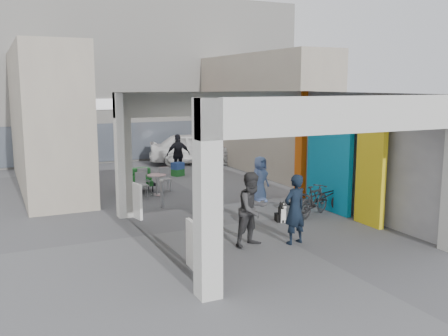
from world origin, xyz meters
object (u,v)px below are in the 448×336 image
man_back_turned (252,209)px  white_van (195,148)px  man_with_dog (295,209)px  border_collie (281,214)px  produce_stand (137,183)px  man_elderly (260,179)px  bicycle_front (322,197)px  bicycle_rear (314,200)px  cafe_set (151,185)px  man_crates (178,154)px

man_back_turned → white_van: man_back_turned is taller
man_with_dog → man_back_turned: man_back_turned is taller
border_collie → white_van: 10.59m
produce_stand → border_collie: produce_stand is taller
man_back_turned → man_elderly: bearing=43.4°
man_with_dog → white_van: man_with_dog is taller
man_with_dog → man_elderly: bearing=-118.9°
man_elderly → bicycle_front: (0.94, -2.02, -0.26)m
man_with_dog → bicycle_rear: bearing=-146.0°
cafe_set → man_with_dog: 6.86m
border_collie → bicycle_rear: (1.20, 0.15, 0.22)m
produce_stand → bicycle_front: 6.62m
man_back_turned → man_elderly: 4.44m
white_van → bicycle_front: bearing=-164.4°
produce_stand → white_van: bearing=53.6°
produce_stand → man_back_turned: 7.02m
border_collie → man_with_dog: bearing=-98.2°
produce_stand → man_elderly: 4.50m
produce_stand → man_elderly: bearing=-41.1°
man_crates → bicycle_front: 7.91m
border_collie → man_crates: (-0.06, 8.05, 0.61)m
man_elderly → white_van: (1.02, 8.11, 0.00)m
man_with_dog → man_crates: size_ratio=0.98×
man_back_turned → white_van: 12.35m
cafe_set → produce_stand: cafe_set is taller
produce_stand → man_crates: (2.48, 2.55, 0.53)m
white_van → man_crates: bearing=160.6°
produce_stand → bicycle_rear: 6.53m
produce_stand → border_collie: bearing=-61.4°
border_collie → man_elderly: (0.64, 2.34, 0.50)m
produce_stand → bicycle_rear: bicycle_rear is taller
produce_stand → bicycle_rear: bearing=-51.3°
cafe_set → bicycle_rear: bicycle_rear is taller
produce_stand → man_back_turned: man_back_turned is taller
man_back_turned → man_with_dog: bearing=-31.5°
bicycle_front → white_van: 10.13m
produce_stand → man_with_dog: (1.84, -7.23, 0.51)m
white_van → bicycle_rear: bearing=-166.5°
border_collie → cafe_set: bearing=127.4°
bicycle_front → white_van: bearing=13.5°
cafe_set → bicycle_rear: bearing=-54.9°
cafe_set → man_back_turned: man_back_turned is taller
white_van → cafe_set: bearing=161.3°
man_back_turned → man_elderly: size_ratio=1.19×
man_back_turned → man_crates: (1.61, 9.50, -0.03)m
man_crates → white_van: man_crates is taller
bicycle_front → bicycle_rear: (-0.38, -0.17, -0.02)m
border_collie → bicycle_rear: size_ratio=0.39×
border_collie → man_back_turned: 2.30m
bicycle_rear → man_with_dog: bearing=108.8°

